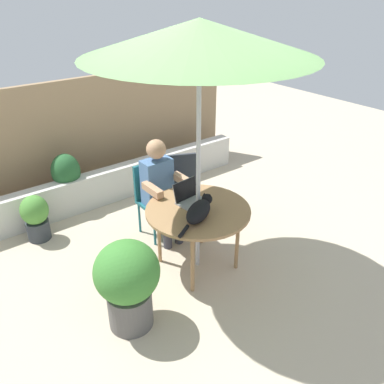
% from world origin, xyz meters
% --- Properties ---
extents(ground_plane, '(14.00, 14.00, 0.00)m').
position_xyz_m(ground_plane, '(0.00, 0.00, 0.00)').
color(ground_plane, '#BCAD93').
extents(fence_back, '(4.55, 0.08, 1.61)m').
position_xyz_m(fence_back, '(0.00, 2.43, 0.80)').
color(fence_back, '#937756').
rests_on(fence_back, ground).
extents(planter_wall_low, '(4.09, 0.20, 0.47)m').
position_xyz_m(planter_wall_low, '(0.00, 1.87, 0.24)').
color(planter_wall_low, beige).
rests_on(planter_wall_low, ground).
extents(patio_table, '(1.07, 1.07, 0.71)m').
position_xyz_m(patio_table, '(0.00, 0.00, 0.65)').
color(patio_table, '#9E754C').
rests_on(patio_table, ground).
extents(patio_umbrella, '(2.02, 2.02, 2.49)m').
position_xyz_m(patio_umbrella, '(0.00, 0.00, 2.33)').
color(patio_umbrella, '#B7B7BC').
rests_on(patio_umbrella, ground).
extents(chair_occupied, '(0.40, 0.40, 0.88)m').
position_xyz_m(chair_occupied, '(0.00, 0.84, 0.52)').
color(chair_occupied, '#1E606B').
rests_on(chair_occupied, ground).
extents(chair_empty, '(0.53, 0.53, 0.88)m').
position_xyz_m(chair_empty, '(0.40, 0.83, 0.52)').
color(chair_empty, '#33383F').
rests_on(chair_empty, ground).
extents(person_seated, '(0.48, 0.48, 1.22)m').
position_xyz_m(person_seated, '(0.00, 0.69, 0.69)').
color(person_seated, '#4C72A5').
rests_on(person_seated, ground).
extents(laptop, '(0.33, 0.28, 0.21)m').
position_xyz_m(laptop, '(0.02, 0.18, 0.77)').
color(laptop, gray).
rests_on(laptop, patio_table).
extents(cat, '(0.60, 0.36, 0.17)m').
position_xyz_m(cat, '(-0.10, -0.14, 0.79)').
color(cat, black).
rests_on(cat, patio_table).
extents(potted_plant_near_fence, '(0.57, 0.57, 0.86)m').
position_xyz_m(potted_plant_near_fence, '(-0.99, -0.29, 0.49)').
color(potted_plant_near_fence, '#595654').
rests_on(potted_plant_near_fence, ground).
extents(potted_plant_by_chair, '(0.37, 0.37, 0.79)m').
position_xyz_m(potted_plant_by_chair, '(-0.62, 1.99, 0.43)').
color(potted_plant_by_chair, '#9E5138').
rests_on(potted_plant_by_chair, ground).
extents(potted_plant_corner, '(0.32, 0.32, 0.57)m').
position_xyz_m(potted_plant_corner, '(-1.20, 1.54, 0.31)').
color(potted_plant_corner, '#33383D').
rests_on(potted_plant_corner, ground).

